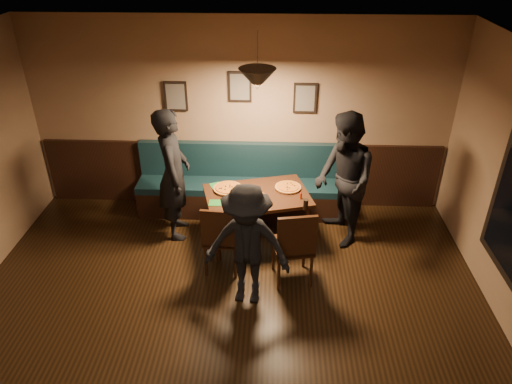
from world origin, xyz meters
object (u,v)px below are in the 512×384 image
(chair_near_left, at_px, (222,236))
(diner_left, at_px, (174,175))
(diner_right, at_px, (344,180))
(tabasco_bottle, at_px, (301,195))
(soda_glass, at_px, (306,204))
(booth_bench, at_px, (240,182))
(diner_front, at_px, (247,246))
(dining_table, at_px, (257,217))
(chair_near_right, at_px, (293,244))

(chair_near_left, relative_size, diner_left, 0.53)
(diner_right, height_order, tabasco_bottle, diner_right)
(soda_glass, bearing_deg, booth_bench, 130.35)
(diner_front, bearing_deg, booth_bench, 103.96)
(chair_near_left, height_order, tabasco_bottle, chair_near_left)
(dining_table, height_order, diner_left, diner_left)
(diner_left, xyz_separation_m, diner_front, (1.05, -1.31, -0.17))
(dining_table, distance_m, soda_glass, 0.82)
(booth_bench, bearing_deg, diner_left, -145.00)
(dining_table, bearing_deg, diner_front, -108.11)
(booth_bench, relative_size, chair_near_left, 3.12)
(booth_bench, distance_m, diner_left, 1.10)
(tabasco_bottle, bearing_deg, diner_right, 16.34)
(chair_near_right, distance_m, diner_right, 1.17)
(booth_bench, xyz_separation_m, diner_front, (0.21, -1.89, 0.25))
(dining_table, xyz_separation_m, tabasco_bottle, (0.57, -0.09, 0.41))
(chair_near_right, relative_size, diner_front, 0.69)
(diner_left, bearing_deg, soda_glass, -113.25)
(dining_table, height_order, diner_right, diner_right)
(booth_bench, xyz_separation_m, chair_near_right, (0.73, -1.51, 0.01))
(chair_near_left, xyz_separation_m, diner_left, (-0.71, 0.76, 0.43))
(booth_bench, relative_size, diner_left, 1.64)
(diner_left, bearing_deg, diner_front, -149.40)
(diner_left, height_order, tabasco_bottle, diner_left)
(soda_glass, height_order, tabasco_bottle, soda_glass)
(diner_front, bearing_deg, dining_table, 94.42)
(booth_bench, distance_m, soda_glass, 1.41)
(diner_front, bearing_deg, diner_left, 136.25)
(dining_table, height_order, soda_glass, soda_glass)
(dining_table, relative_size, soda_glass, 9.80)
(diner_right, distance_m, soda_glass, 0.67)
(diner_right, xyz_separation_m, tabasco_bottle, (-0.56, -0.16, -0.14))
(diner_right, bearing_deg, chair_near_left, -80.43)
(chair_near_left, distance_m, chair_near_right, 0.87)
(diner_right, xyz_separation_m, soda_glass, (-0.51, -0.41, -0.13))
(diner_left, bearing_deg, dining_table, -104.47)
(dining_table, bearing_deg, tabasco_bottle, -24.43)
(booth_bench, relative_size, soda_glass, 22.03)
(chair_near_left, bearing_deg, soda_glass, 20.15)
(chair_near_right, distance_m, diner_left, 1.87)
(chair_near_right, relative_size, soda_glass, 7.52)
(chair_near_right, xyz_separation_m, diner_left, (-1.57, 0.93, 0.40))
(diner_right, xyz_separation_m, diner_front, (-1.19, -1.25, -0.16))
(booth_bench, bearing_deg, diner_front, -83.57)
(dining_table, bearing_deg, diner_left, 158.66)
(diner_right, bearing_deg, chair_near_right, -52.58)
(soda_glass, bearing_deg, chair_near_left, -164.14)
(booth_bench, relative_size, diner_front, 2.01)
(soda_glass, bearing_deg, dining_table, 150.85)
(diner_left, distance_m, tabasco_bottle, 1.70)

